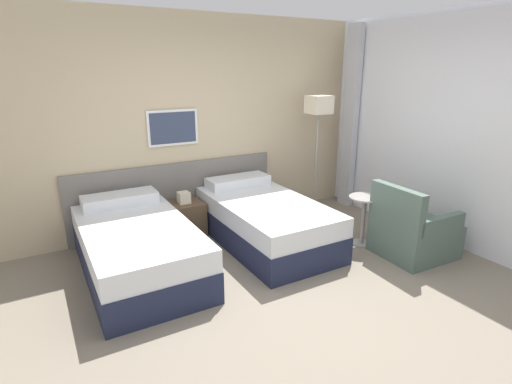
# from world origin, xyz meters

# --- Properties ---
(ground_plane) EXTENTS (16.00, 16.00, 0.00)m
(ground_plane) POSITION_xyz_m (0.00, 0.00, 0.00)
(ground_plane) COLOR slate
(wall_headboard) EXTENTS (10.00, 0.10, 2.70)m
(wall_headboard) POSITION_xyz_m (-0.02, 2.28, 1.30)
(wall_headboard) COLOR #C6B28E
(wall_headboard) RESTS_ON ground_plane
(wall_window) EXTENTS (0.21, 4.75, 2.70)m
(wall_window) POSITION_xyz_m (2.32, -0.01, 1.34)
(wall_window) COLOR white
(wall_window) RESTS_ON ground_plane
(bed_near_door) EXTENTS (1.03, 1.90, 0.67)m
(bed_near_door) POSITION_xyz_m (-1.16, 1.28, 0.28)
(bed_near_door) COLOR #1E233D
(bed_near_door) RESTS_ON ground_plane
(bed_near_window) EXTENTS (1.03, 1.90, 0.67)m
(bed_near_window) POSITION_xyz_m (0.37, 1.28, 0.28)
(bed_near_window) COLOR #1E233D
(bed_near_window) RESTS_ON ground_plane
(nightstand) EXTENTS (0.45, 0.40, 0.57)m
(nightstand) POSITION_xyz_m (-0.40, 1.97, 0.22)
(nightstand) COLOR brown
(nightstand) RESTS_ON ground_plane
(floor_lamp) EXTENTS (0.29, 0.29, 1.69)m
(floor_lamp) POSITION_xyz_m (1.55, 1.83, 1.46)
(floor_lamp) COLOR #9E9993
(floor_lamp) RESTS_ON ground_plane
(side_table) EXTENTS (0.37, 0.37, 0.60)m
(side_table) POSITION_xyz_m (1.36, 0.65, 0.41)
(side_table) COLOR gray
(side_table) RESTS_ON ground_plane
(armchair) EXTENTS (0.80, 0.74, 0.85)m
(armchair) POSITION_xyz_m (1.63, 0.15, 0.27)
(armchair) COLOR #4C6056
(armchair) RESTS_ON ground_plane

